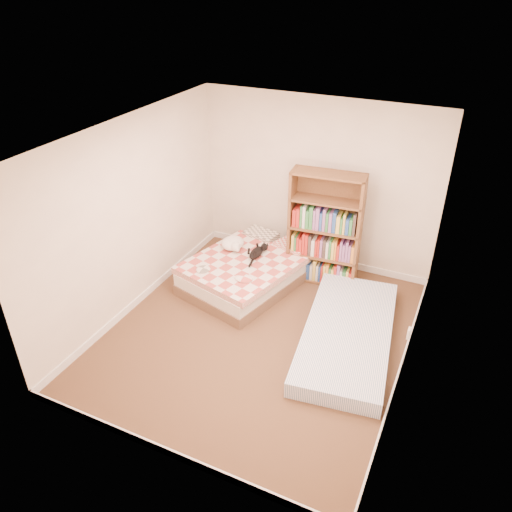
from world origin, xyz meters
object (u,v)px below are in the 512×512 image
at_px(bed, 249,270).
at_px(black_cat, 257,252).
at_px(bookshelf, 324,243).
at_px(floor_mattress, 348,334).
at_px(white_dog, 233,243).

relative_size(bed, black_cat, 3.51).
distance_m(bed, bookshelf, 1.14).
xyz_separation_m(floor_mattress, white_dog, (-1.96, 0.78, 0.41)).
bearing_deg(black_cat, floor_mattress, -12.19).
height_order(floor_mattress, black_cat, black_cat).
relative_size(bed, bookshelf, 1.22).
distance_m(floor_mattress, white_dog, 2.15).
relative_size(floor_mattress, white_dog, 6.17).
distance_m(black_cat, white_dog, 0.40).
height_order(bed, floor_mattress, bed).
bearing_deg(bed, bookshelf, 45.87).
distance_m(bookshelf, white_dog, 1.30).
height_order(bed, bookshelf, bookshelf).
relative_size(bookshelf, white_dog, 4.52).
xyz_separation_m(bookshelf, floor_mattress, (0.73, -1.21, -0.49)).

